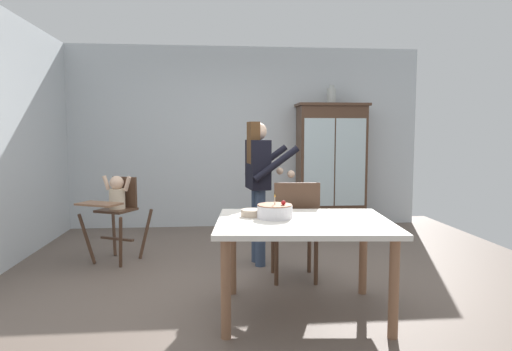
{
  "coord_description": "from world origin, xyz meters",
  "views": [
    {
      "loc": [
        -0.45,
        -4.11,
        1.4
      ],
      "look_at": [
        -0.01,
        0.7,
        0.95
      ],
      "focal_mm": 31.17,
      "sensor_mm": 36.0,
      "label": 1
    }
  ],
  "objects_px": {
    "birthday_cake": "(275,211)",
    "serving_bowl": "(252,213)",
    "high_chair_with_toddler": "(116,203)",
    "ceramic_vase": "(332,95)",
    "dining_table": "(303,232)",
    "dining_chair_far_side": "(295,224)",
    "adult_person": "(259,175)",
    "china_cabinet": "(331,166)"
  },
  "relations": [
    {
      "from": "high_chair_with_toddler",
      "to": "serving_bowl",
      "type": "height_order",
      "value": "high_chair_with_toddler"
    },
    {
      "from": "birthday_cake",
      "to": "dining_chair_far_side",
      "type": "distance_m",
      "value": 0.73
    },
    {
      "from": "dining_table",
      "to": "serving_bowl",
      "type": "relative_size",
      "value": 7.86
    },
    {
      "from": "ceramic_vase",
      "to": "dining_chair_far_side",
      "type": "xyz_separation_m",
      "value": [
        -0.97,
        -2.42,
        -1.41
      ]
    },
    {
      "from": "ceramic_vase",
      "to": "serving_bowl",
      "type": "xyz_separation_m",
      "value": [
        -1.42,
        -2.96,
        -1.2
      ]
    },
    {
      "from": "adult_person",
      "to": "dining_table",
      "type": "bearing_deg",
      "value": -179.84
    },
    {
      "from": "china_cabinet",
      "to": "dining_chair_far_side",
      "type": "distance_m",
      "value": 2.63
    },
    {
      "from": "birthday_cake",
      "to": "serving_bowl",
      "type": "xyz_separation_m",
      "value": [
        -0.17,
        0.09,
        -0.03
      ]
    },
    {
      "from": "adult_person",
      "to": "dining_table",
      "type": "height_order",
      "value": "adult_person"
    },
    {
      "from": "high_chair_with_toddler",
      "to": "dining_table",
      "type": "bearing_deg",
      "value": -15.9
    },
    {
      "from": "ceramic_vase",
      "to": "high_chair_with_toddler",
      "type": "distance_m",
      "value": 3.46
    },
    {
      "from": "adult_person",
      "to": "dining_chair_far_side",
      "type": "height_order",
      "value": "adult_person"
    },
    {
      "from": "high_chair_with_toddler",
      "to": "ceramic_vase",
      "type": "bearing_deg",
      "value": 55.55
    },
    {
      "from": "serving_bowl",
      "to": "dining_chair_far_side",
      "type": "bearing_deg",
      "value": 49.79
    },
    {
      "from": "dining_table",
      "to": "ceramic_vase",
      "type": "bearing_deg",
      "value": 71.76
    },
    {
      "from": "birthday_cake",
      "to": "serving_bowl",
      "type": "distance_m",
      "value": 0.2
    },
    {
      "from": "china_cabinet",
      "to": "dining_table",
      "type": "relative_size",
      "value": 1.31
    },
    {
      "from": "high_chair_with_toddler",
      "to": "adult_person",
      "type": "relative_size",
      "value": 0.62
    },
    {
      "from": "ceramic_vase",
      "to": "birthday_cake",
      "type": "distance_m",
      "value": 3.5
    },
    {
      "from": "dining_chair_far_side",
      "to": "high_chair_with_toddler",
      "type": "bearing_deg",
      "value": -22.88
    },
    {
      "from": "dining_table",
      "to": "dining_chair_far_side",
      "type": "height_order",
      "value": "dining_chair_far_side"
    },
    {
      "from": "dining_table",
      "to": "birthday_cake",
      "type": "height_order",
      "value": "birthday_cake"
    },
    {
      "from": "high_chair_with_toddler",
      "to": "dining_table",
      "type": "relative_size",
      "value": 0.67
    },
    {
      "from": "dining_table",
      "to": "serving_bowl",
      "type": "height_order",
      "value": "serving_bowl"
    },
    {
      "from": "ceramic_vase",
      "to": "high_chair_with_toddler",
      "type": "relative_size",
      "value": 0.28
    },
    {
      "from": "serving_bowl",
      "to": "dining_table",
      "type": "bearing_deg",
      "value": -27.77
    },
    {
      "from": "adult_person",
      "to": "birthday_cake",
      "type": "bearing_deg",
      "value": 171.45
    },
    {
      "from": "dining_table",
      "to": "adult_person",
      "type": "bearing_deg",
      "value": 98.75
    },
    {
      "from": "china_cabinet",
      "to": "serving_bowl",
      "type": "bearing_deg",
      "value": -115.81
    },
    {
      "from": "china_cabinet",
      "to": "adult_person",
      "type": "bearing_deg",
      "value": -125.08
    },
    {
      "from": "dining_chair_far_side",
      "to": "ceramic_vase",
      "type": "bearing_deg",
      "value": -109.39
    },
    {
      "from": "ceramic_vase",
      "to": "adult_person",
      "type": "height_order",
      "value": "ceramic_vase"
    },
    {
      "from": "adult_person",
      "to": "serving_bowl",
      "type": "distance_m",
      "value": 1.19
    },
    {
      "from": "ceramic_vase",
      "to": "birthday_cake",
      "type": "bearing_deg",
      "value": -112.3
    },
    {
      "from": "dining_chair_far_side",
      "to": "dining_table",
      "type": "bearing_deg",
      "value": 86.93
    },
    {
      "from": "ceramic_vase",
      "to": "dining_chair_far_side",
      "type": "bearing_deg",
      "value": -111.83
    },
    {
      "from": "ceramic_vase",
      "to": "serving_bowl",
      "type": "distance_m",
      "value": 3.49
    },
    {
      "from": "birthday_cake",
      "to": "china_cabinet",
      "type": "bearing_deg",
      "value": 67.59
    },
    {
      "from": "high_chair_with_toddler",
      "to": "birthday_cake",
      "type": "relative_size",
      "value": 3.39
    },
    {
      "from": "china_cabinet",
      "to": "birthday_cake",
      "type": "height_order",
      "value": "china_cabinet"
    },
    {
      "from": "dining_chair_far_side",
      "to": "adult_person",
      "type": "bearing_deg",
      "value": -63.45
    },
    {
      "from": "birthday_cake",
      "to": "high_chair_with_toddler",
      "type": "bearing_deg",
      "value": 136.03
    }
  ]
}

